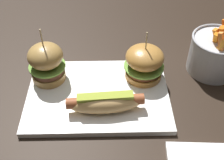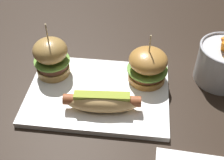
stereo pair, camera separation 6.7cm
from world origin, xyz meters
name	(u,v)px [view 1 (the left image)]	position (x,y,z in m)	size (l,w,h in m)	color
ground_plane	(98,96)	(0.00, 0.00, 0.00)	(3.00, 3.00, 0.00)	black
platter_main	(98,94)	(0.00, 0.00, 0.01)	(0.34, 0.24, 0.01)	white
hot_dog	(105,102)	(0.02, -0.05, 0.04)	(0.17, 0.06, 0.05)	tan
slider_left	(46,62)	(-0.12, 0.05, 0.06)	(0.09, 0.09, 0.14)	#A17B41
slider_right	(144,63)	(0.11, 0.06, 0.06)	(0.10, 0.10, 0.13)	#A67334
fries_bucket	(215,53)	(0.30, 0.10, 0.05)	(0.13, 0.13, 0.15)	#B7BABF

